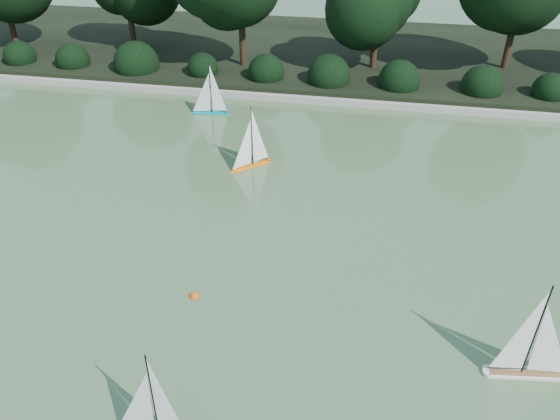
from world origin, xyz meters
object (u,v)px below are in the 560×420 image
(sailboat_white_b, at_px, (536,362))
(sailboat_teal, at_px, (207,105))
(race_buoy, at_px, (195,297))
(sailboat_orange, at_px, (248,158))

(sailboat_white_b, relative_size, sailboat_teal, 1.14)
(sailboat_teal, height_order, race_buoy, sailboat_teal)
(sailboat_white_b, bearing_deg, race_buoy, 172.59)
(sailboat_teal, bearing_deg, sailboat_orange, -56.85)
(sailboat_orange, bearing_deg, sailboat_teal, 123.15)
(sailboat_white_b, bearing_deg, sailboat_teal, 131.99)
(sailboat_teal, distance_m, race_buoy, 7.23)
(sailboat_orange, relative_size, race_buoy, 9.67)
(sailboat_white_b, xyz_separation_m, sailboat_orange, (-5.10, 4.93, -0.03))
(sailboat_white_b, height_order, sailboat_teal, sailboat_white_b)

